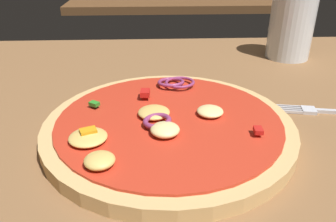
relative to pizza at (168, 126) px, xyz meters
The scene contains 4 objects.
dining_table 0.05m from the pizza, 163.38° to the right, with size 1.28×0.89×0.03m.
pizza is the anchor object (origin of this frame).
fork 0.23m from the pizza, 10.61° to the left, with size 0.17×0.04×0.00m.
beer_glass 0.38m from the pizza, 48.62° to the left, with size 0.08×0.08×0.12m.
Camera 1 is at (0.02, -0.34, 0.24)m, focal length 35.72 mm.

